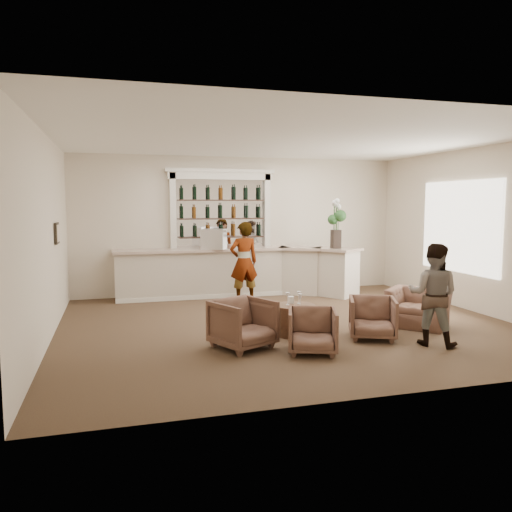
% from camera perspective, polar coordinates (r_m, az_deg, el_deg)
% --- Properties ---
extents(ground, '(8.00, 8.00, 0.00)m').
position_cam_1_polar(ground, '(9.13, 3.64, -7.81)').
color(ground, brown).
rests_on(ground, ground).
extents(room_shell, '(8.04, 7.02, 3.32)m').
position_cam_1_polar(room_shell, '(9.59, 3.23, 6.95)').
color(room_shell, beige).
rests_on(room_shell, ground).
extents(bar_counter, '(5.72, 1.80, 1.14)m').
position_cam_1_polar(bar_counter, '(11.80, -1.94, -1.82)').
color(bar_counter, beige).
rests_on(bar_counter, ground).
extents(back_bar_alcove, '(2.64, 0.25, 3.00)m').
position_cam_1_polar(back_bar_alcove, '(12.02, -4.00, 5.29)').
color(back_bar_alcove, white).
rests_on(back_bar_alcove, ground).
extents(cocktail_table, '(0.68, 0.68, 0.50)m').
position_cam_1_polar(cocktail_table, '(8.41, 4.46, -7.26)').
color(cocktail_table, brown).
rests_on(cocktail_table, ground).
extents(sommelier, '(0.69, 0.49, 1.78)m').
position_cam_1_polar(sommelier, '(11.06, -1.40, -0.68)').
color(sommelier, gray).
rests_on(sommelier, ground).
extents(guest, '(0.97, 0.96, 1.58)m').
position_cam_1_polar(guest, '(8.15, 19.58, -4.17)').
color(guest, gray).
rests_on(guest, ground).
extents(armchair_left, '(1.07, 1.08, 0.75)m').
position_cam_1_polar(armchair_left, '(7.60, -1.50, -7.74)').
color(armchair_left, brown).
rests_on(armchair_left, ground).
extents(armchair_center, '(0.90, 0.91, 0.66)m').
position_cam_1_polar(armchair_center, '(7.42, 6.45, -8.48)').
color(armchair_center, brown).
rests_on(armchair_center, ground).
extents(armchair_right, '(0.96, 0.97, 0.68)m').
position_cam_1_polar(armchair_right, '(8.35, 13.17, -6.90)').
color(armchair_right, brown).
rests_on(armchair_right, ground).
extents(armchair_far, '(1.34, 1.35, 0.66)m').
position_cam_1_polar(armchair_far, '(9.41, 18.09, -5.63)').
color(armchair_far, brown).
rests_on(armchair_far, ground).
extents(espresso_machine, '(0.66, 0.62, 0.46)m').
position_cam_1_polar(espresso_machine, '(11.51, -4.84, 1.95)').
color(espresso_machine, silver).
rests_on(espresso_machine, bar_counter).
extents(flower_vase, '(0.30, 0.30, 1.15)m').
position_cam_1_polar(flower_vase, '(11.75, 9.14, 4.01)').
color(flower_vase, black).
rests_on(flower_vase, bar_counter).
extents(wine_glass_bar_left, '(0.07, 0.07, 0.21)m').
position_cam_1_polar(wine_glass_bar_left, '(11.74, -0.83, 1.44)').
color(wine_glass_bar_left, white).
rests_on(wine_glass_bar_left, bar_counter).
extents(wine_glass_bar_right, '(0.07, 0.07, 0.21)m').
position_cam_1_polar(wine_glass_bar_right, '(11.68, -5.15, 1.39)').
color(wine_glass_bar_right, white).
rests_on(wine_glass_bar_right, bar_counter).
extents(wine_glass_tbl_a, '(0.07, 0.07, 0.21)m').
position_cam_1_polar(wine_glass_tbl_a, '(8.33, 3.64, -4.90)').
color(wine_glass_tbl_a, white).
rests_on(wine_glass_tbl_a, cocktail_table).
extents(wine_glass_tbl_b, '(0.07, 0.07, 0.21)m').
position_cam_1_polar(wine_glass_tbl_b, '(8.45, 4.93, -4.75)').
color(wine_glass_tbl_b, white).
rests_on(wine_glass_tbl_b, cocktail_table).
extents(wine_glass_tbl_c, '(0.07, 0.07, 0.21)m').
position_cam_1_polar(wine_glass_tbl_c, '(8.24, 5.06, -5.04)').
color(wine_glass_tbl_c, white).
rests_on(wine_glass_tbl_c, cocktail_table).
extents(napkin_holder, '(0.08, 0.08, 0.12)m').
position_cam_1_polar(napkin_holder, '(8.47, 4.03, -5.03)').
color(napkin_holder, white).
rests_on(napkin_holder, cocktail_table).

